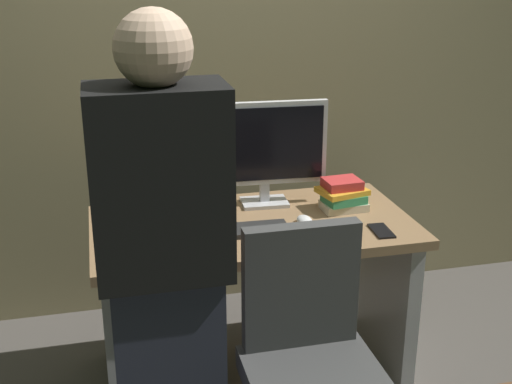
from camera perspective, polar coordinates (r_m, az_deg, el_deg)
ground_plane at (r=3.09m, az=-0.23°, el=-15.24°), size 9.00×9.00×0.00m
wall_back at (r=3.31m, az=-3.56°, el=15.09°), size 6.40×0.10×3.00m
desk at (r=2.83m, az=-0.24°, el=-6.97°), size 1.31×0.70×0.73m
office_chair at (r=2.31m, az=4.69°, el=-15.91°), size 0.52×0.52×0.94m
person_at_desk at (r=2.07m, az=-7.77°, el=-7.17°), size 0.40×0.24×1.64m
monitor at (r=2.84m, az=0.75°, el=3.79°), size 0.54×0.15×0.46m
keyboard at (r=2.62m, az=-1.85°, el=-3.36°), size 0.43×0.15×0.02m
mouse at (r=2.71m, az=4.17°, el=-2.45°), size 0.06×0.10×0.03m
cup_near_keyboard at (r=2.49m, az=-7.57°, el=-3.81°), size 0.07×0.07×0.10m
cup_by_monitor at (r=2.80m, az=-11.19°, el=-1.50°), size 0.08×0.08×0.08m
book_stack at (r=2.87m, az=7.45°, el=-0.26°), size 0.22×0.19×0.13m
cell_phone at (r=2.69m, az=10.67°, el=-3.28°), size 0.08×0.15×0.01m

